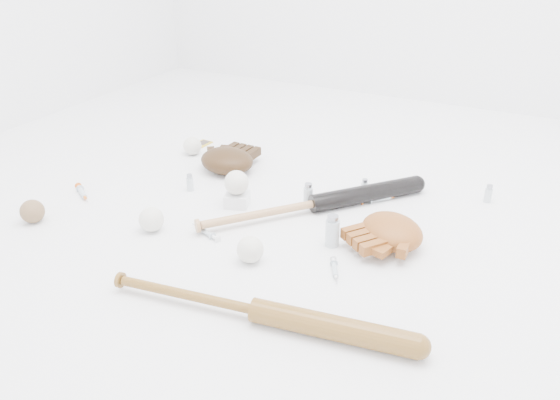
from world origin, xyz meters
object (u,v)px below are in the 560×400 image
at_px(bat_dark, 314,204).
at_px(bat_wood, 256,310).
at_px(glove_dark, 227,160).
at_px(pedestal, 237,199).

relative_size(bat_dark, bat_wood, 1.04).
relative_size(glove_dark, pedestal, 3.22).
bearing_deg(bat_wood, bat_dark, 91.61).
height_order(glove_dark, pedestal, glove_dark).
relative_size(bat_dark, glove_dark, 3.37).
height_order(bat_dark, pedestal, bat_dark).
height_order(bat_dark, bat_wood, bat_dark).
xyz_separation_m(bat_wood, glove_dark, (-0.53, 0.71, 0.02)).
xyz_separation_m(bat_dark, glove_dark, (-0.43, 0.15, 0.01)).
height_order(bat_dark, glove_dark, glove_dark).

